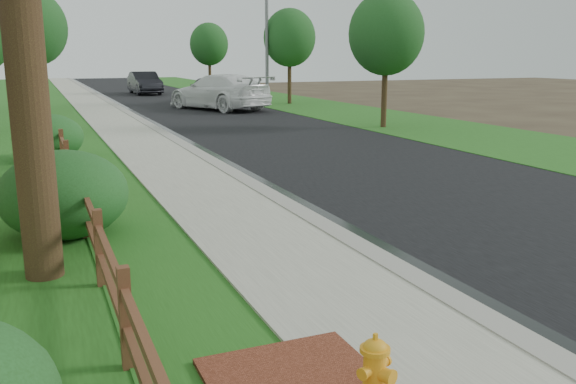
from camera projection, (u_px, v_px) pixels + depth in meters
name	position (u px, v px, depth m)	size (l,w,h in m)	color
ground	(450.00, 326.00, 7.08)	(120.00, 120.00, 0.00)	#362A1D
road	(177.00, 102.00, 40.30)	(8.00, 90.00, 0.02)	black
curb	(111.00, 103.00, 38.71)	(0.40, 90.00, 0.12)	gray
wet_gutter	(117.00, 104.00, 38.85)	(0.50, 90.00, 0.00)	black
sidewalk	(90.00, 104.00, 38.22)	(2.20, 90.00, 0.10)	gray
grass_strip	(58.00, 105.00, 37.51)	(1.60, 90.00, 0.06)	#205017
verge_far	(274.00, 99.00, 42.89)	(6.00, 90.00, 0.04)	#205017
ranch_fence	(79.00, 190.00, 11.34)	(0.12, 16.92, 1.10)	#4E2D1A
fire_hydrant	(375.00, 370.00, 5.33)	(0.41, 0.34, 0.64)	orange
white_suv	(219.00, 92.00, 34.59)	(2.79, 6.87, 1.99)	white
dark_car_mid	(209.00, 89.00, 39.62)	(2.06, 5.12, 1.74)	black
dark_car_far	(145.00, 83.00, 48.12)	(1.85, 5.32, 1.75)	black
streetlight	(263.00, 11.00, 36.61)	(2.19, 1.04, 9.94)	slate
boulder	(56.00, 178.00, 13.90)	(1.04, 0.78, 0.69)	brown
shrub_b	(64.00, 194.00, 10.38)	(2.17, 2.17, 1.52)	#1D4819
shrub_d	(48.00, 137.00, 18.05)	(2.02, 2.02, 1.38)	#1D4819
tree_near_right	(386.00, 34.00, 25.40)	(3.16, 3.16, 5.68)	#361F16
tree_mid_left	(32.00, 28.00, 32.29)	(3.62, 3.62, 6.47)	#361F16
tree_mid_right	(290.00, 38.00, 37.91)	(3.26, 3.26, 5.91)	#361F16
tree_far_right	(209.00, 44.00, 47.82)	(3.00, 3.00, 5.54)	#361F16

